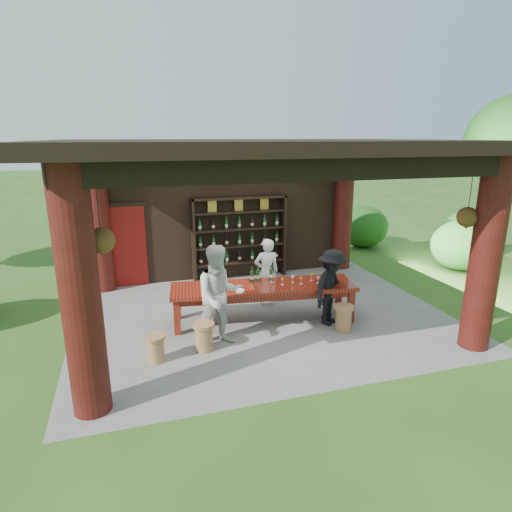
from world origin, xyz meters
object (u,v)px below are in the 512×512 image
object	(u,v)px
stool_near_right	(343,317)
guest_woman	(220,296)
stool_near_left	(204,336)
stool_far_left	(156,348)
host	(267,272)
guest_man	(331,287)
wine_shelf	(240,238)
tasting_table	(263,290)
napkin_basket	(218,286)

from	to	relation	value
stool_near_right	guest_woman	bearing A→B (deg)	176.75
stool_near_left	stool_near_right	world-z (taller)	stool_near_right
stool_far_left	host	xyz separation A→B (m)	(2.50, 1.81, 0.50)
guest_woman	guest_man	distance (m)	2.26
stool_near_right	guest_woman	world-z (taller)	guest_woman
stool_far_left	host	bearing A→B (deg)	35.97
wine_shelf	stool_near_right	xyz separation A→B (m)	(1.07, -3.62, -0.80)
stool_far_left	host	world-z (taller)	host
guest_man	tasting_table	bearing A→B (deg)	124.25
stool_near_left	host	xyz separation A→B (m)	(1.68, 1.66, 0.48)
guest_woman	guest_man	size ratio (longest dim) A/B	1.20
wine_shelf	stool_near_left	distance (m)	4.04
host	guest_man	distance (m)	1.58
guest_woman	tasting_table	bearing A→B (deg)	32.66
guest_woman	napkin_basket	bearing A→B (deg)	77.87
stool_far_left	guest_woman	distance (m)	1.35
wine_shelf	napkin_basket	bearing A→B (deg)	-112.84
host	napkin_basket	distance (m)	1.46
stool_near_left	napkin_basket	world-z (taller)	napkin_basket
wine_shelf	tasting_table	xyz separation A→B (m)	(-0.24, -2.75, -0.43)
stool_far_left	tasting_table	bearing A→B (deg)	25.27
stool_near_right	guest_woman	distance (m)	2.44
host	wine_shelf	bearing A→B (deg)	-85.45
stool_far_left	guest_man	distance (m)	3.47
stool_far_left	guest_man	size ratio (longest dim) A/B	0.31
stool_near_right	stool_far_left	xyz separation A→B (m)	(-3.49, -0.16, -0.02)
wine_shelf	napkin_basket	xyz separation A→B (m)	(-1.15, -2.74, -0.25)
stool_near_right	stool_far_left	bearing A→B (deg)	-177.45
wine_shelf	host	size ratio (longest dim) A/B	1.63
napkin_basket	stool_near_left	bearing A→B (deg)	-116.58
tasting_table	stool_near_right	world-z (taller)	tasting_table
guest_man	stool_far_left	bearing A→B (deg)	155.80
stool_far_left	guest_woman	xyz separation A→B (m)	(1.14, 0.29, 0.66)
wine_shelf	guest_woman	xyz separation A→B (m)	(-1.28, -3.49, -0.16)
stool_far_left	wine_shelf	bearing A→B (deg)	57.36
tasting_table	host	distance (m)	0.86
wine_shelf	stool_near_left	world-z (taller)	wine_shelf
host	guest_woman	bearing A→B (deg)	50.54
napkin_basket	wine_shelf	bearing A→B (deg)	67.16
wine_shelf	tasting_table	bearing A→B (deg)	-95.05
wine_shelf	guest_woman	size ratio (longest dim) A/B	1.34
stool_far_left	guest_man	world-z (taller)	guest_man
stool_near_right	napkin_basket	world-z (taller)	napkin_basket
tasting_table	stool_near_right	xyz separation A→B (m)	(1.31, -0.87, -0.37)
stool_near_right	guest_woman	xyz separation A→B (m)	(-2.35, 0.13, 0.64)
guest_woman	guest_man	xyz separation A→B (m)	(2.25, 0.23, -0.15)
stool_near_right	guest_man	world-z (taller)	guest_man
stool_near_left	guest_man	distance (m)	2.64
stool_near_right	wine_shelf	bearing A→B (deg)	106.45
stool_far_left	napkin_basket	size ratio (longest dim) A/B	1.77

